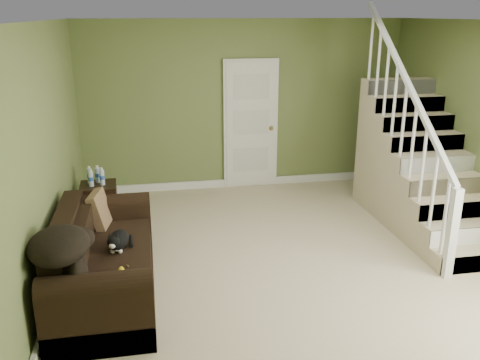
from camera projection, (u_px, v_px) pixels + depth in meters
name	position (u px, v px, depth m)	size (l,w,h in m)	color
floor	(289.00, 262.00, 5.72)	(5.00, 5.50, 0.01)	tan
ceiling	(298.00, 21.00, 4.91)	(5.00, 5.50, 0.01)	white
wall_back	(244.00, 106.00, 7.88)	(5.00, 0.04, 2.60)	olive
wall_front	(435.00, 280.00, 2.75)	(5.00, 0.04, 2.60)	olive
wall_left	(43.00, 163.00, 4.89)	(0.04, 5.50, 2.60)	olive
baseboard_back	(244.00, 182.00, 8.25)	(5.00, 0.04, 0.12)	white
baseboard_left	(61.00, 277.00, 5.28)	(0.04, 5.50, 0.12)	white
door	(251.00, 125.00, 7.95)	(0.86, 0.12, 2.02)	white
staircase	(416.00, 173.00, 6.77)	(1.00, 2.51, 2.82)	tan
sofa	(101.00, 265.00, 5.00)	(0.91, 2.11, 0.83)	black
side_table	(99.00, 203.00, 6.69)	(0.48, 0.48, 0.78)	black
cat	(119.00, 241.00, 4.99)	(0.26, 0.51, 0.24)	black
banana	(121.00, 273.00, 4.50)	(0.06, 0.22, 0.06)	yellow
throw_pillow	(100.00, 210.00, 5.54)	(0.10, 0.39, 0.39)	#4A301D
throw_blanket	(59.00, 245.00, 4.16)	(0.49, 0.65, 0.27)	black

